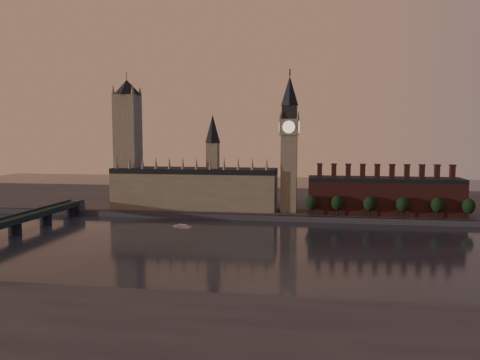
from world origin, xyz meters
name	(u,v)px	position (x,y,z in m)	size (l,w,h in m)	color
ground	(258,251)	(0.00, 0.00, 0.00)	(900.00, 900.00, 0.00)	black
north_bank	(282,201)	(0.00, 178.04, 2.00)	(900.00, 182.00, 4.00)	#4A4B4F
palace_of_westminster	(195,186)	(-64.41, 114.91, 21.63)	(130.00, 30.30, 74.00)	gray
victoria_tower	(128,139)	(-120.00, 115.00, 59.09)	(24.00, 24.00, 108.00)	gray
big_ben	(289,142)	(10.00, 110.00, 56.83)	(15.00, 15.00, 107.00)	gray
chimney_block	(384,195)	(80.00, 110.00, 17.82)	(110.00, 25.00, 37.00)	#5D2823
embankment_tree_0	(311,203)	(27.23, 93.93, 13.47)	(8.60, 8.60, 14.88)	black
embankment_tree_1	(337,203)	(45.61, 95.12, 13.47)	(8.60, 8.60, 14.88)	black
embankment_tree_2	(369,204)	(68.06, 95.06, 13.47)	(8.60, 8.60, 14.88)	black
embankment_tree_3	(402,205)	(90.38, 93.84, 13.47)	(8.60, 8.60, 14.88)	black
embankment_tree_4	(437,205)	(114.00, 95.33, 13.47)	(8.60, 8.60, 14.88)	black
embankment_tree_5	(469,206)	(134.12, 93.94, 13.47)	(8.60, 8.60, 14.88)	black
river_boat	(182,227)	(-57.91, 54.27, 0.97)	(13.18, 7.23, 2.54)	silver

